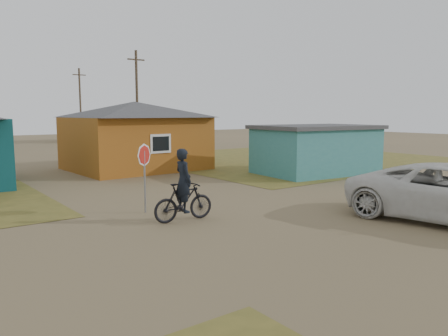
{
  "coord_description": "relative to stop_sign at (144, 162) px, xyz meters",
  "views": [
    {
      "loc": [
        -8.53,
        -9.35,
        3.25
      ],
      "look_at": [
        0.7,
        3.0,
        1.3
      ],
      "focal_mm": 35.0,
      "sensor_mm": 36.0,
      "label": 1
    }
  ],
  "objects": [
    {
      "name": "house_beige_east",
      "position": [
        12.2,
        36.56,
        0.18
      ],
      "size": [
        6.95,
        6.05,
        3.6
      ],
      "color": "tan",
      "rests_on": "ground"
    },
    {
      "name": "ground",
      "position": [
        2.2,
        -3.44,
        -1.68
      ],
      "size": [
        120.0,
        120.0,
        0.0
      ],
      "primitive_type": "plane",
      "color": "brown"
    },
    {
      "name": "cyclist",
      "position": [
        0.43,
        -1.71,
        -0.88
      ],
      "size": [
        1.98,
        0.73,
        2.2
      ],
      "color": "black",
      "rests_on": "ground"
    },
    {
      "name": "grass_ne",
      "position": [
        16.2,
        9.56,
        -1.68
      ],
      "size": [
        20.0,
        18.0,
        0.0
      ],
      "primitive_type": "cube",
      "color": "brown",
      "rests_on": "ground"
    },
    {
      "name": "stop_sign",
      "position": [
        0.0,
        0.0,
        0.0
      ],
      "size": [
        0.74,
        0.14,
        2.27
      ],
      "color": "gray",
      "rests_on": "ground"
    },
    {
      "name": "house_yellow",
      "position": [
        4.7,
        10.56,
        0.32
      ],
      "size": [
        7.72,
        6.76,
        3.9
      ],
      "color": "#975317",
      "rests_on": "ground"
    },
    {
      "name": "shed_turquoise",
      "position": [
        11.7,
        3.06,
        -0.37
      ],
      "size": [
        6.71,
        4.93,
        2.6
      ],
      "color": "teal",
      "rests_on": "ground"
    },
    {
      "name": "utility_pole_far",
      "position": [
        9.7,
        34.56,
        2.46
      ],
      "size": [
        1.4,
        0.2,
        8.0
      ],
      "color": "#4C3D2D",
      "rests_on": "ground"
    },
    {
      "name": "utility_pole_near",
      "position": [
        8.7,
        18.56,
        2.46
      ],
      "size": [
        1.4,
        0.2,
        8.0
      ],
      "color": "#4C3D2D",
      "rests_on": "ground"
    }
  ]
}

